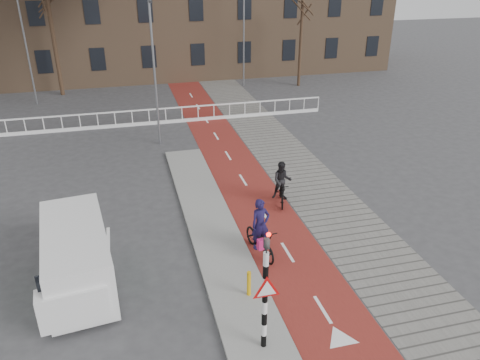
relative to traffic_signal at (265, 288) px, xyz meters
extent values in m
plane|color=#38383A|center=(0.60, 2.02, -1.99)|extent=(120.00, 120.00, 0.00)
cube|color=maroon|center=(2.10, 12.02, -1.98)|extent=(2.50, 60.00, 0.01)
cube|color=slate|center=(4.90, 12.02, -1.98)|extent=(3.00, 60.00, 0.01)
cube|color=gray|center=(-0.10, 6.02, -1.93)|extent=(1.80, 16.00, 0.12)
cylinder|color=black|center=(0.00, 0.02, -0.43)|extent=(0.14, 0.14, 2.88)
imported|color=black|center=(0.00, 0.02, 1.41)|extent=(0.13, 0.16, 0.80)
cylinder|color=#FF0C05|center=(0.00, -0.12, 1.59)|extent=(0.11, 0.02, 0.11)
cylinder|color=#D09B0B|center=(0.17, 2.07, -1.46)|extent=(0.12, 0.12, 0.82)
imported|color=black|center=(1.16, 4.21, -1.46)|extent=(1.05, 2.08, 1.04)
imported|color=#18123A|center=(1.16, 4.21, -0.83)|extent=(0.73, 0.55, 1.82)
cube|color=#C01B5D|center=(1.06, 3.67, -1.25)|extent=(0.33, 0.24, 0.36)
imported|color=black|center=(3.05, 7.45, -1.47)|extent=(0.91, 1.77, 1.02)
imported|color=black|center=(3.05, 7.45, -0.94)|extent=(0.91, 0.79, 1.60)
cube|color=silver|center=(-4.71, 4.02, -0.95)|extent=(2.32, 4.69, 1.81)
cube|color=#1D863B|center=(-5.62, 4.02, -1.05)|extent=(0.36, 2.87, 0.55)
cube|color=#1D863B|center=(-3.79, 4.02, -1.05)|extent=(0.36, 2.87, 0.55)
cube|color=black|center=(-4.71, 2.12, -0.55)|extent=(1.62, 0.24, 0.90)
cylinder|color=black|center=(-5.29, 2.41, -1.67)|extent=(0.30, 0.65, 0.63)
cylinder|color=black|center=(-3.77, 2.59, -1.67)|extent=(0.30, 0.65, 0.63)
cylinder|color=black|center=(-5.65, 5.46, -1.67)|extent=(0.30, 0.65, 0.63)
cylinder|color=black|center=(-4.12, 5.64, -1.67)|extent=(0.30, 0.65, 0.63)
cube|color=silver|center=(-4.40, 19.02, -1.04)|extent=(28.00, 0.08, 0.08)
cube|color=silver|center=(-4.40, 19.02, -1.89)|extent=(28.00, 0.10, 0.20)
cube|color=#7F6047|center=(-2.40, 34.02, 4.01)|extent=(46.00, 10.00, 12.00)
cylinder|color=#312116|center=(-7.08, 27.61, 1.54)|extent=(0.29, 0.29, 7.06)
cylinder|color=#312116|center=(10.84, 25.83, 1.28)|extent=(0.23, 0.23, 6.54)
cylinder|color=slate|center=(-1.11, 15.60, 1.77)|extent=(0.12, 0.12, 7.52)
cylinder|color=slate|center=(-8.62, 25.51, 1.95)|extent=(0.12, 0.12, 7.89)
cylinder|color=slate|center=(6.62, 26.91, 1.92)|extent=(0.12, 0.12, 7.81)
camera|label=1|loc=(-2.87, -8.63, 7.22)|focal=35.00mm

